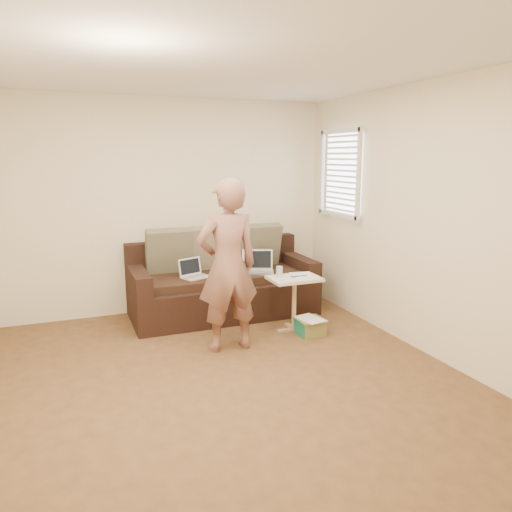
% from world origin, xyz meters
% --- Properties ---
extents(floor, '(4.50, 4.50, 0.00)m').
position_xyz_m(floor, '(0.00, 0.00, 0.00)').
color(floor, '#4C361C').
rests_on(floor, ground).
extents(ceiling, '(4.50, 4.50, 0.00)m').
position_xyz_m(ceiling, '(0.00, 0.00, 2.60)').
color(ceiling, white).
rests_on(ceiling, wall_back).
extents(wall_back, '(4.00, 0.00, 4.00)m').
position_xyz_m(wall_back, '(0.00, 2.25, 1.30)').
color(wall_back, beige).
rests_on(wall_back, ground).
extents(wall_front, '(4.00, 0.00, 4.00)m').
position_xyz_m(wall_front, '(0.00, -2.25, 1.30)').
color(wall_front, beige).
rests_on(wall_front, ground).
extents(wall_right, '(0.00, 4.50, 4.50)m').
position_xyz_m(wall_right, '(2.00, 0.00, 1.30)').
color(wall_right, beige).
rests_on(wall_right, ground).
extents(window_blinds, '(0.12, 0.88, 1.08)m').
position_xyz_m(window_blinds, '(1.95, 1.50, 1.70)').
color(window_blinds, white).
rests_on(window_blinds, wall_right).
extents(sofa, '(2.20, 0.95, 0.85)m').
position_xyz_m(sofa, '(0.52, 1.77, 0.42)').
color(sofa, black).
rests_on(sofa, ground).
extents(pillow_left, '(0.55, 0.29, 0.57)m').
position_xyz_m(pillow_left, '(-0.08, 2.00, 0.79)').
color(pillow_left, brown).
rests_on(pillow_left, sofa).
extents(pillow_mid, '(0.55, 0.27, 0.57)m').
position_xyz_m(pillow_mid, '(0.47, 2.01, 0.79)').
color(pillow_mid, '#716950').
rests_on(pillow_mid, sofa).
extents(pillow_right, '(0.55, 0.28, 0.57)m').
position_xyz_m(pillow_right, '(1.07, 1.98, 0.79)').
color(pillow_right, brown).
rests_on(pillow_right, sofa).
extents(laptop_silver, '(0.45, 0.40, 0.25)m').
position_xyz_m(laptop_silver, '(0.92, 1.62, 0.52)').
color(laptop_silver, '#B7BABC').
rests_on(laptop_silver, sofa).
extents(laptop_white, '(0.36, 0.31, 0.22)m').
position_xyz_m(laptop_white, '(0.15, 1.67, 0.52)').
color(laptop_white, white).
rests_on(laptop_white, sofa).
extents(person, '(0.64, 0.44, 1.71)m').
position_xyz_m(person, '(0.23, 0.72, 0.86)').
color(person, brown).
rests_on(person, ground).
extents(side_table, '(0.55, 0.39, 0.61)m').
position_xyz_m(side_table, '(1.08, 0.96, 0.30)').
color(side_table, silver).
rests_on(side_table, ground).
extents(drinking_glass, '(0.07, 0.07, 0.12)m').
position_xyz_m(drinking_glass, '(0.92, 1.02, 0.67)').
color(drinking_glass, silver).
rests_on(drinking_glass, side_table).
extents(scissors, '(0.19, 0.12, 0.02)m').
position_xyz_m(scissors, '(1.13, 0.95, 0.61)').
color(scissors, silver).
rests_on(scissors, side_table).
extents(paper_on_table, '(0.25, 0.33, 0.00)m').
position_xyz_m(paper_on_table, '(1.19, 1.00, 0.61)').
color(paper_on_table, white).
rests_on(paper_on_table, side_table).
extents(striped_box, '(0.29, 0.29, 0.18)m').
position_xyz_m(striped_box, '(1.18, 0.76, 0.09)').
color(striped_box, orange).
rests_on(striped_box, ground).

